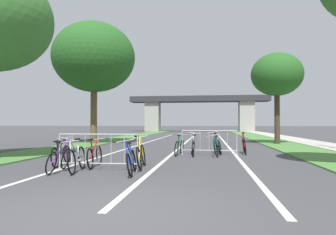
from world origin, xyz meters
name	(u,v)px	position (x,y,z in m)	size (l,w,h in m)	color
ground_plane	(102,214)	(0.00, 0.00, 0.00)	(300.00, 300.00, 0.00)	#3D3D3F
grass_verge_left	(123,138)	(-6.18, 22.13, 0.03)	(2.43, 54.10, 0.05)	#477A38
grass_verge_right	(262,139)	(6.18, 22.13, 0.03)	(2.43, 54.10, 0.05)	#477A38
sidewalk_path_right	(291,139)	(8.48, 22.13, 0.04)	(2.19, 54.10, 0.08)	#ADA89E
lane_stripe_center	(185,143)	(0.00, 15.65, 0.00)	(0.14, 31.30, 0.01)	silver
lane_stripe_right_lane	(226,144)	(2.73, 15.65, 0.00)	(0.14, 31.30, 0.01)	silver
lane_stripe_left_lane	(145,143)	(-2.73, 15.65, 0.00)	(0.14, 31.30, 0.01)	silver
overpass_bridge	(199,107)	(0.00, 44.71, 4.03)	(22.37, 3.30, 5.77)	#2D2D30
tree_left_pine_far	(94,58)	(-5.94, 14.60, 5.72)	(5.42, 5.42, 8.05)	brown
tree_right_cypress_far	(277,75)	(5.96, 15.61, 4.47)	(3.26, 3.26, 5.89)	#3D2D1E
crowd_barrier_nearest	(98,152)	(-1.61, 4.05, 0.52)	(2.41, 0.53, 1.05)	#ADADB2
crowd_barrier_second	(209,143)	(1.62, 8.72, 0.52)	(2.40, 0.48, 1.05)	#ADADB2
bicycle_red_0	(95,155)	(-1.92, 4.59, 0.35)	(0.51, 1.69, 0.89)	black
bicycle_teal_1	(218,147)	(1.96, 8.19, 0.37)	(0.69, 1.67, 0.93)	black
bicycle_yellow_2	(141,155)	(-0.43, 4.52, 0.38)	(0.55, 1.71, 1.01)	black
bicycle_blue_3	(131,161)	(-0.45, 3.46, 0.35)	(0.47, 1.60, 0.96)	black
bicycle_orange_4	(217,145)	(1.95, 9.19, 0.38)	(0.61, 1.71, 1.00)	black
bicycle_black_5	(61,155)	(-3.04, 4.62, 0.35)	(0.52, 1.63, 0.91)	black
bicycle_purple_6	(59,159)	(-2.52, 3.50, 0.36)	(0.50, 1.59, 0.94)	black
bicycle_white_7	(77,158)	(-2.05, 3.62, 0.38)	(0.48, 1.68, 0.93)	black
bicycle_silver_8	(193,147)	(0.95, 8.18, 0.36)	(0.52, 1.60, 0.98)	black
bicycle_green_9	(179,147)	(0.36, 8.36, 0.36)	(0.47, 1.68, 0.89)	black
bicycle_red_10	(244,145)	(3.16, 9.27, 0.38)	(0.51, 1.70, 0.97)	black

